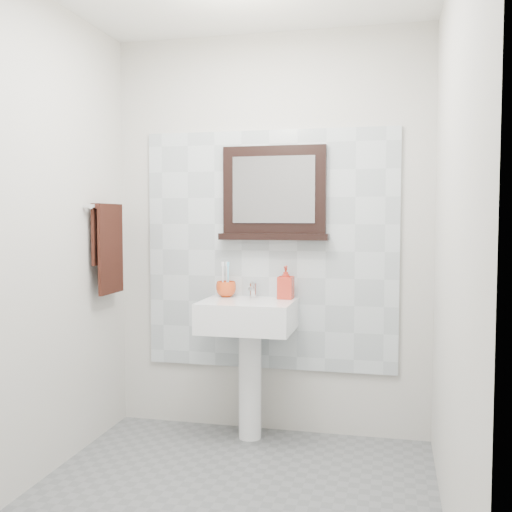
{
  "coord_description": "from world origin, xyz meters",
  "views": [
    {
      "loc": [
        0.76,
        -2.59,
        1.36
      ],
      "look_at": [
        0.04,
        0.55,
        1.15
      ],
      "focal_mm": 42.0,
      "sensor_mm": 36.0,
      "label": 1
    }
  ],
  "objects_px": {
    "toothbrush_cup": "(226,289)",
    "hand_towel": "(108,241)",
    "pedestal_sink": "(248,331)",
    "soap_dispenser": "(286,282)",
    "framed_mirror": "(274,195)"
  },
  "relations": [
    {
      "from": "toothbrush_cup",
      "to": "hand_towel",
      "type": "bearing_deg",
      "value": -160.96
    },
    {
      "from": "pedestal_sink",
      "to": "soap_dispenser",
      "type": "xyz_separation_m",
      "value": [
        0.21,
        0.12,
        0.29
      ]
    },
    {
      "from": "pedestal_sink",
      "to": "hand_towel",
      "type": "distance_m",
      "value": 1.01
    },
    {
      "from": "framed_mirror",
      "to": "hand_towel",
      "type": "bearing_deg",
      "value": -163.26
    },
    {
      "from": "framed_mirror",
      "to": "hand_towel",
      "type": "height_order",
      "value": "framed_mirror"
    },
    {
      "from": "pedestal_sink",
      "to": "hand_towel",
      "type": "bearing_deg",
      "value": -172.84
    },
    {
      "from": "soap_dispenser",
      "to": "framed_mirror",
      "type": "relative_size",
      "value": 0.3
    },
    {
      "from": "pedestal_sink",
      "to": "soap_dispenser",
      "type": "relative_size",
      "value": 4.73
    },
    {
      "from": "framed_mirror",
      "to": "hand_towel",
      "type": "xyz_separation_m",
      "value": [
        -0.98,
        -0.29,
        -0.28
      ]
    },
    {
      "from": "soap_dispenser",
      "to": "hand_towel",
      "type": "distance_m",
      "value": 1.12
    },
    {
      "from": "pedestal_sink",
      "to": "hand_towel",
      "type": "relative_size",
      "value": 1.75
    },
    {
      "from": "pedestal_sink",
      "to": "toothbrush_cup",
      "type": "distance_m",
      "value": 0.32
    },
    {
      "from": "toothbrush_cup",
      "to": "hand_towel",
      "type": "xyz_separation_m",
      "value": [
        -0.68,
        -0.24,
        0.3
      ]
    },
    {
      "from": "soap_dispenser",
      "to": "hand_towel",
      "type": "xyz_separation_m",
      "value": [
        -1.06,
        -0.23,
        0.25
      ]
    },
    {
      "from": "soap_dispenser",
      "to": "framed_mirror",
      "type": "height_order",
      "value": "framed_mirror"
    }
  ]
}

